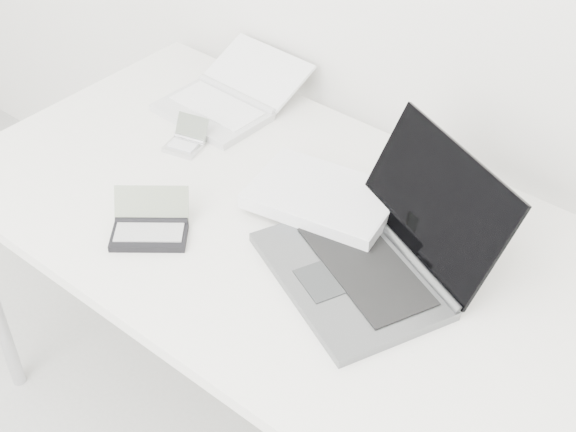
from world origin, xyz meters
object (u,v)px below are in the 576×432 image
Objects in this scene: desk at (312,252)px; laptop_large at (353,230)px; palmtop_charcoal at (150,228)px; netbook_open_white at (226,100)px.

desk is 0.12m from laptop_large.
palmtop_charcoal reaches higher than desk.
netbook_open_white is (-0.54, 0.21, -0.02)m from laptop_large.
laptop_large is at bearing -3.96° from palmtop_charcoal.
palmtop_charcoal is at bearing -141.08° from desk.
laptop_large is 3.02× the size of palmtop_charcoal.
laptop_large reaches higher than netbook_open_white.
palmtop_charcoal is (-0.25, -0.20, 0.06)m from desk.
desk is at bearing -135.79° from laptop_large.
laptop_large is 0.58m from netbook_open_white.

